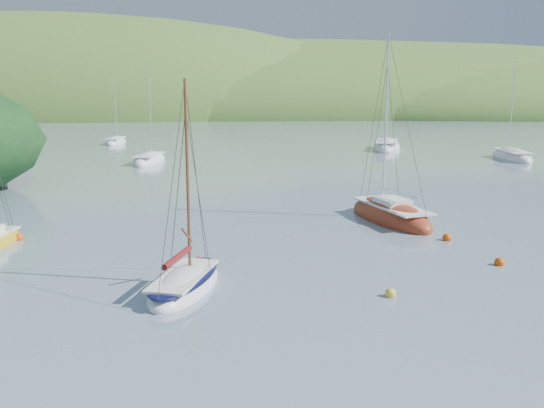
{
  "coord_description": "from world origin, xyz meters",
  "views": [
    {
      "loc": [
        -0.8,
        -23.27,
        8.01
      ],
      "look_at": [
        0.59,
        8.0,
        1.88
      ],
      "focal_mm": 40.0,
      "sensor_mm": 36.0,
      "label": 1
    }
  ],
  "objects_px": {
    "distant_sloop_d": "(512,158)",
    "sloop_red": "(390,217)",
    "daysailer_white": "(185,284)",
    "distant_sloop_a": "(149,161)",
    "distant_sloop_b": "(386,148)",
    "distant_sloop_c": "(116,142)"
  },
  "relations": [
    {
      "from": "daysailer_white",
      "to": "distant_sloop_c",
      "type": "distance_m",
      "value": 64.74
    },
    {
      "from": "distant_sloop_a",
      "to": "distant_sloop_c",
      "type": "distance_m",
      "value": 23.44
    },
    {
      "from": "distant_sloop_a",
      "to": "distant_sloop_c",
      "type": "relative_size",
      "value": 1.12
    },
    {
      "from": "sloop_red",
      "to": "distant_sloop_c",
      "type": "distance_m",
      "value": 57.4
    },
    {
      "from": "sloop_red",
      "to": "distant_sloop_b",
      "type": "xyz_separation_m",
      "value": [
        9.29,
        41.06,
        -0.0
      ]
    },
    {
      "from": "daysailer_white",
      "to": "distant_sloop_b",
      "type": "distance_m",
      "value": 56.98
    },
    {
      "from": "daysailer_white",
      "to": "distant_sloop_a",
      "type": "xyz_separation_m",
      "value": [
        -7.66,
        40.8,
        -0.02
      ]
    },
    {
      "from": "sloop_red",
      "to": "distant_sloop_a",
      "type": "xyz_separation_m",
      "value": [
        -18.87,
        28.69,
        -0.04
      ]
    },
    {
      "from": "daysailer_white",
      "to": "sloop_red",
      "type": "relative_size",
      "value": 0.74
    },
    {
      "from": "sloop_red",
      "to": "distant_sloop_a",
      "type": "distance_m",
      "value": 34.34
    },
    {
      "from": "sloop_red",
      "to": "daysailer_white",
      "type": "bearing_deg",
      "value": -149.43
    },
    {
      "from": "daysailer_white",
      "to": "distant_sloop_d",
      "type": "height_order",
      "value": "distant_sloop_d"
    },
    {
      "from": "daysailer_white",
      "to": "sloop_red",
      "type": "bearing_deg",
      "value": 61.32
    },
    {
      "from": "distant_sloop_d",
      "to": "sloop_red",
      "type": "bearing_deg",
      "value": -122.38
    },
    {
      "from": "distant_sloop_b",
      "to": "distant_sloop_d",
      "type": "distance_m",
      "value": 15.91
    },
    {
      "from": "daysailer_white",
      "to": "distant_sloop_d",
      "type": "bearing_deg",
      "value": 66.93
    },
    {
      "from": "distant_sloop_b",
      "to": "distant_sloop_d",
      "type": "xyz_separation_m",
      "value": [
        11.41,
        -11.09,
        -0.02
      ]
    },
    {
      "from": "distant_sloop_a",
      "to": "distant_sloop_b",
      "type": "relative_size",
      "value": 0.79
    },
    {
      "from": "distant_sloop_a",
      "to": "daysailer_white",
      "type": "bearing_deg",
      "value": -71.26
    },
    {
      "from": "distant_sloop_b",
      "to": "distant_sloop_c",
      "type": "distance_m",
      "value": 37.49
    },
    {
      "from": "daysailer_white",
      "to": "sloop_red",
      "type": "height_order",
      "value": "sloop_red"
    },
    {
      "from": "distant_sloop_a",
      "to": "distant_sloop_b",
      "type": "xyz_separation_m",
      "value": [
        28.16,
        12.36,
        0.03
      ]
    }
  ]
}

